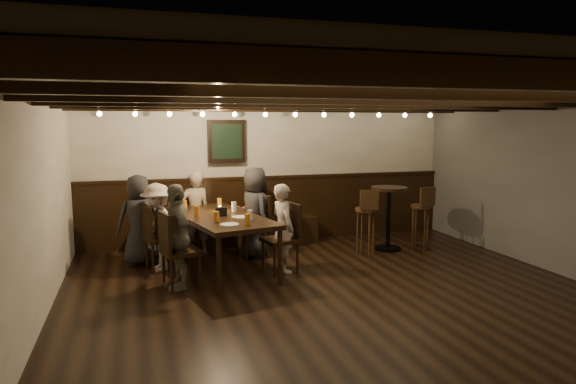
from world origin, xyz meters
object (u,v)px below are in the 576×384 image
object	(u,v)px
chair_left_far	(180,265)
bar_stool_left	(366,231)
person_left_near	(158,227)
person_right_near	(255,212)
chair_right_near	(253,238)
person_bench_right	(251,211)
dining_table	(220,220)
chair_left_near	(161,250)
person_bench_left	(139,220)
bar_stool_right	(420,226)
high_top_table	(389,209)
chair_right_far	(281,251)
person_left_far	(177,237)
person_right_far	(283,228)
person_bench_centre	(195,213)

from	to	relation	value
chair_left_far	bar_stool_left	bearing A→B (deg)	93.13
person_left_near	person_right_near	bearing A→B (deg)	90.00
chair_right_near	person_bench_right	distance (m)	0.60
dining_table	bar_stool_left	distance (m)	2.35
chair_left_near	person_left_near	distance (m)	0.33
dining_table	person_left_near	world-z (taller)	person_left_near
person_bench_left	bar_stool_right	size ratio (longest dim) A/B	1.26
chair_left_near	high_top_table	size ratio (longest dim) A/B	0.90
person_bench_left	bar_stool_left	bearing A→B (deg)	159.75
dining_table	chair_left_near	xyz separation A→B (m)	(-0.80, 0.29, -0.44)
chair_right_far	person_bench_left	distance (m)	2.14
person_left_far	person_right_far	size ratio (longest dim) A/B	1.07
person_right_near	chair_right_far	bearing A→B (deg)	178.10
chair_left_far	chair_right_near	xyz separation A→B (m)	(1.21, 1.19, -0.00)
chair_right_near	bar_stool_right	bearing A→B (deg)	-109.24
person_bench_centre	chair_left_far	bearing A→B (deg)	64.34
person_bench_right	person_right_far	world-z (taller)	person_bench_right
person_bench_centre	person_right_far	world-z (taller)	person_bench_centre
chair_right_far	bar_stool_right	size ratio (longest dim) A/B	0.91
person_left_near	bar_stool_right	world-z (taller)	person_left_near
person_right_near	high_top_table	xyz separation A→B (m)	(2.18, -0.18, -0.02)
person_bench_centre	bar_stool_left	size ratio (longest dim) A/B	1.26
person_right_far	bar_stool_right	size ratio (longest dim) A/B	1.18
chair_right_far	dining_table	bearing A→B (deg)	58.00
chair_right_near	bar_stool_left	bearing A→B (deg)	-114.80
chair_right_far	bar_stool_left	size ratio (longest dim) A/B	0.91
person_right_far	chair_right_far	bearing A→B (deg)	90.00
chair_left_far	bar_stool_left	size ratio (longest dim) A/B	0.93
chair_right_near	person_bench_left	xyz separation A→B (m)	(-1.68, 0.09, 0.37)
person_bench_left	person_bench_centre	distance (m)	0.91
dining_table	bar_stool_right	bearing A→B (deg)	-7.76
bar_stool_right	person_right_near	bearing A→B (deg)	164.69
high_top_table	person_left_far	bearing A→B (deg)	-163.51
person_right_near	bar_stool_left	bearing A→B (deg)	-115.21
dining_table	chair_left_far	xyz separation A→B (m)	(-0.61, -0.59, -0.43)
person_bench_centre	person_right_near	bearing A→B (deg)	141.34
person_bench_right	person_left_near	size ratio (longest dim) A/B	1.04
chair_right_far	person_left_far	distance (m)	1.52
dining_table	person_left_far	xyz separation A→B (m)	(-0.64, -0.60, -0.06)
chair_left_far	high_top_table	size ratio (longest dim) A/B	0.94
person_bench_left	person_bench_centre	size ratio (longest dim) A/B	1.00
high_top_table	bar_stool_right	xyz separation A→B (m)	(0.50, -0.16, -0.29)
chair_right_far	person_left_near	bearing A→B (deg)	58.53
person_left_far	person_right_far	xyz separation A→B (m)	(1.47, 0.32, -0.04)
person_bench_centre	high_top_table	world-z (taller)	person_bench_centre
person_bench_right	bar_stool_right	size ratio (longest dim) A/B	1.23
chair_right_far	person_bench_centre	bearing A→B (deg)	25.65
chair_right_near	person_left_near	distance (m)	1.51
chair_right_far	bar_stool_left	world-z (taller)	bar_stool_left
chair_right_far	person_right_far	distance (m)	0.33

